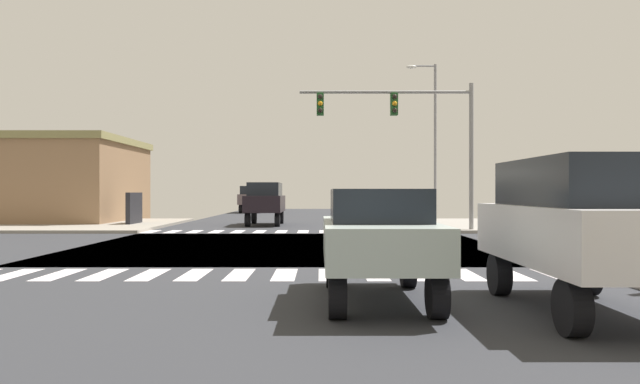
{
  "coord_description": "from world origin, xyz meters",
  "views": [
    {
      "loc": [
        1.03,
        -20.79,
        1.83
      ],
      "look_at": [
        0.9,
        8.19,
        1.83
      ],
      "focal_mm": 34.3,
      "sensor_mm": 36.0,
      "label": 1
    }
  ],
  "objects_px": {
    "suv_leading_2": "(584,221)",
    "suv_trailing_3": "(254,197)",
    "traffic_signal_mast": "(407,121)",
    "bank_building": "(24,180)",
    "suv_queued_1": "(268,200)",
    "sedan_crossing_2": "(380,234)",
    "street_lamp": "(434,130)"
  },
  "relations": [
    {
      "from": "suv_leading_2",
      "to": "suv_trailing_3",
      "type": "height_order",
      "value": "same"
    },
    {
      "from": "traffic_signal_mast",
      "to": "bank_building",
      "type": "height_order",
      "value": "traffic_signal_mast"
    },
    {
      "from": "suv_queued_1",
      "to": "suv_trailing_3",
      "type": "distance_m",
      "value": 20.38
    },
    {
      "from": "traffic_signal_mast",
      "to": "sedan_crossing_2",
      "type": "relative_size",
      "value": 1.83
    },
    {
      "from": "street_lamp",
      "to": "sedan_crossing_2",
      "type": "bearing_deg",
      "value": -102.31
    },
    {
      "from": "sedan_crossing_2",
      "to": "suv_queued_1",
      "type": "height_order",
      "value": "suv_queued_1"
    },
    {
      "from": "sedan_crossing_2",
      "to": "suv_trailing_3",
      "type": "distance_m",
      "value": 44.15
    },
    {
      "from": "bank_building",
      "to": "suv_trailing_3",
      "type": "xyz_separation_m",
      "value": [
        11.9,
        17.36,
        -1.13
      ]
    },
    {
      "from": "sedan_crossing_2",
      "to": "traffic_signal_mast",
      "type": "bearing_deg",
      "value": 80.65
    },
    {
      "from": "traffic_signal_mast",
      "to": "street_lamp",
      "type": "height_order",
      "value": "street_lamp"
    },
    {
      "from": "bank_building",
      "to": "suv_queued_1",
      "type": "xyz_separation_m",
      "value": [
        14.9,
        -2.8,
        -1.13
      ]
    },
    {
      "from": "bank_building",
      "to": "suv_trailing_3",
      "type": "height_order",
      "value": "bank_building"
    },
    {
      "from": "suv_trailing_3",
      "to": "suv_queued_1",
      "type": "bearing_deg",
      "value": 98.46
    },
    {
      "from": "suv_queued_1",
      "to": "suv_leading_2",
      "type": "height_order",
      "value": "same"
    },
    {
      "from": "bank_building",
      "to": "suv_leading_2",
      "type": "bearing_deg",
      "value": -51.17
    },
    {
      "from": "suv_queued_1",
      "to": "street_lamp",
      "type": "bearing_deg",
      "value": -166.83
    },
    {
      "from": "bank_building",
      "to": "suv_leading_2",
      "type": "xyz_separation_m",
      "value": [
        21.9,
        -27.21,
        -1.13
      ]
    },
    {
      "from": "suv_queued_1",
      "to": "suv_trailing_3",
      "type": "bearing_deg",
      "value": -81.54
    },
    {
      "from": "traffic_signal_mast",
      "to": "sedan_crossing_2",
      "type": "xyz_separation_m",
      "value": [
        -2.85,
        -17.32,
        -3.91
      ]
    },
    {
      "from": "street_lamp",
      "to": "bank_building",
      "type": "height_order",
      "value": "street_lamp"
    },
    {
      "from": "suv_leading_2",
      "to": "suv_trailing_3",
      "type": "distance_m",
      "value": 45.68
    },
    {
      "from": "traffic_signal_mast",
      "to": "suv_queued_1",
      "type": "relative_size",
      "value": 1.71
    },
    {
      "from": "sedan_crossing_2",
      "to": "suv_leading_2",
      "type": "bearing_deg",
      "value": -18.11
    },
    {
      "from": "traffic_signal_mast",
      "to": "suv_trailing_3",
      "type": "relative_size",
      "value": 1.71
    },
    {
      "from": "traffic_signal_mast",
      "to": "suv_queued_1",
      "type": "xyz_separation_m",
      "value": [
        -6.85,
        6.11,
        -3.64
      ]
    },
    {
      "from": "street_lamp",
      "to": "suv_queued_1",
      "type": "distance_m",
      "value": 10.68
    },
    {
      "from": "traffic_signal_mast",
      "to": "bank_building",
      "type": "distance_m",
      "value": 23.64
    },
    {
      "from": "street_lamp",
      "to": "suv_queued_1",
      "type": "height_order",
      "value": "street_lamp"
    },
    {
      "from": "street_lamp",
      "to": "bank_building",
      "type": "relative_size",
      "value": 0.64
    },
    {
      "from": "bank_building",
      "to": "suv_leading_2",
      "type": "relative_size",
      "value": 3.2
    },
    {
      "from": "suv_trailing_3",
      "to": "traffic_signal_mast",
      "type": "bearing_deg",
      "value": 110.56
    },
    {
      "from": "suv_queued_1",
      "to": "suv_trailing_3",
      "type": "relative_size",
      "value": 1.0
    }
  ]
}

